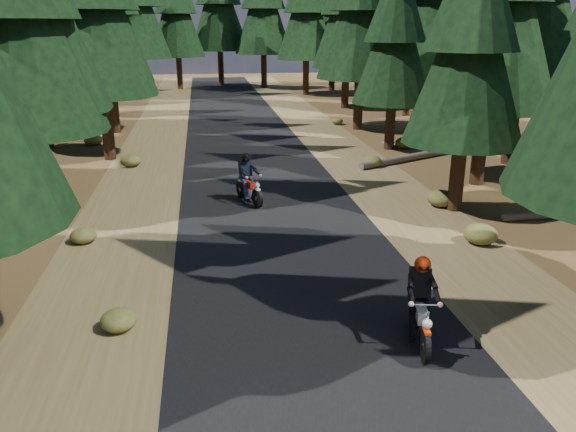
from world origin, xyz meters
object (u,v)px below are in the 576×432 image
Objects in this scene: rider_lead at (420,317)px; rider_follow at (249,187)px; log_far at (568,214)px; log_near at (407,158)px.

rider_lead reaches higher than rider_follow.
log_far is at bearing -127.83° from rider_lead.
log_far is 10.42m from rider_follow.
rider_lead reaches higher than log_near.
log_near is 15.50m from rider_lead.
log_near is 1.22× the size of log_far.
rider_lead is (-5.11, -14.62, 0.43)m from log_near.
rider_lead reaches higher than log_far.
log_near reaches higher than log_far.
log_near is at bearing -97.75° from rider_lead.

